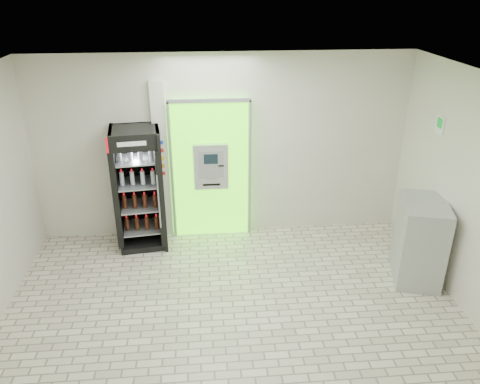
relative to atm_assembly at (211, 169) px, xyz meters
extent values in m
plane|color=beige|center=(0.20, -2.41, -1.17)|extent=(6.00, 6.00, 0.00)
plane|color=silver|center=(0.20, 0.09, 0.33)|extent=(6.00, 0.00, 6.00)
plane|color=white|center=(0.20, -2.41, 1.83)|extent=(6.00, 6.00, 0.00)
cube|color=#4DE911|center=(0.00, 0.02, -0.02)|extent=(1.20, 0.12, 2.30)
cube|color=gray|center=(0.00, -0.05, 1.13)|extent=(1.28, 0.04, 0.06)
cube|color=gray|center=(-0.63, -0.05, -0.02)|extent=(0.04, 0.04, 2.30)
cube|color=gray|center=(0.63, -0.05, -0.02)|extent=(0.04, 0.04, 2.30)
cube|color=black|center=(0.10, -0.04, -0.67)|extent=(0.62, 0.01, 0.67)
cube|color=black|center=(-0.34, -0.04, 0.81)|extent=(0.22, 0.01, 0.18)
cube|color=#ACAFB4|center=(0.00, -0.09, 0.08)|extent=(0.55, 0.12, 0.75)
cube|color=black|center=(0.00, -0.16, 0.23)|extent=(0.22, 0.01, 0.16)
cube|color=gray|center=(0.00, -0.16, -0.05)|extent=(0.16, 0.01, 0.12)
cube|color=black|center=(0.16, -0.16, 0.11)|extent=(0.09, 0.01, 0.02)
cube|color=black|center=(0.00, -0.16, -0.21)|extent=(0.28, 0.01, 0.03)
cube|color=silver|center=(-0.78, 0.04, 0.13)|extent=(0.22, 0.10, 2.60)
cube|color=#193FB2|center=(-0.78, -0.02, 0.48)|extent=(0.09, 0.01, 0.06)
cube|color=red|center=(-0.78, -0.02, 0.35)|extent=(0.09, 0.01, 0.06)
cube|color=yellow|center=(-0.78, -0.02, 0.22)|extent=(0.09, 0.01, 0.06)
cube|color=orange|center=(-0.78, -0.02, 0.09)|extent=(0.09, 0.01, 0.06)
cube|color=red|center=(-0.78, -0.02, -0.04)|extent=(0.09, 0.01, 0.06)
cube|color=black|center=(-1.13, -0.26, -0.19)|extent=(0.81, 0.75, 1.96)
cube|color=black|center=(-1.13, 0.05, -0.19)|extent=(0.73, 0.14, 1.96)
cube|color=#BA0913|center=(-1.13, -0.59, 0.66)|extent=(0.71, 0.09, 0.23)
cube|color=white|center=(-1.13, -0.59, 0.66)|extent=(0.41, 0.05, 0.07)
cube|color=black|center=(-1.13, -0.26, -1.12)|extent=(0.81, 0.75, 0.10)
cylinder|color=gray|center=(-0.81, -0.61, -0.27)|extent=(0.03, 0.03, 0.88)
cube|color=gray|center=(-1.13, -0.26, -0.88)|extent=(0.68, 0.64, 0.02)
cube|color=gray|center=(-1.13, -0.26, -0.49)|extent=(0.68, 0.64, 0.02)
cube|color=gray|center=(-1.13, -0.26, -0.09)|extent=(0.68, 0.64, 0.02)
cube|color=gray|center=(-1.13, -0.26, 0.30)|extent=(0.68, 0.64, 0.02)
cube|color=#ACAFB4|center=(2.89, -1.57, -0.57)|extent=(0.82, 1.02, 1.19)
cube|color=gray|center=(2.59, -1.57, -0.51)|extent=(0.24, 0.85, 0.01)
cube|color=white|center=(3.19, -1.01, 0.95)|extent=(0.02, 0.22, 0.26)
cube|color=#0C8825|center=(3.18, -1.01, 0.98)|extent=(0.00, 0.14, 0.14)
camera|label=1|loc=(-0.16, -7.05, 2.81)|focal=35.00mm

